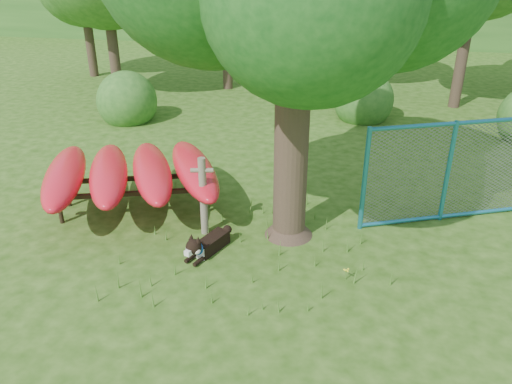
# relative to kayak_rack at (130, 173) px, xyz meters

# --- Properties ---
(ground) EXTENTS (80.00, 80.00, 0.00)m
(ground) POSITION_rel_kayak_rack_xyz_m (2.42, -1.97, -0.81)
(ground) COLOR #23480E
(ground) RESTS_ON ground
(wooden_post) EXTENTS (0.40, 0.16, 1.47)m
(wooden_post) POSITION_rel_kayak_rack_xyz_m (1.63, -0.60, -0.03)
(wooden_post) COLOR #6E6753
(wooden_post) RESTS_ON ground
(kayak_rack) EXTENTS (4.27, 3.83, 1.06)m
(kayak_rack) POSITION_rel_kayak_rack_xyz_m (0.00, 0.00, 0.00)
(kayak_rack) COLOR black
(kayak_rack) RESTS_ON ground
(husky_dog) EXTENTS (0.61, 1.06, 0.51)m
(husky_dog) POSITION_rel_kayak_rack_xyz_m (1.85, -1.28, -0.63)
(husky_dog) COLOR black
(husky_dog) RESTS_ON ground
(fence_section) EXTENTS (3.12, 1.41, 3.28)m
(fence_section) POSITION_rel_kayak_rack_xyz_m (5.91, 0.77, 0.18)
(fence_section) COLOR teal
(fence_section) RESTS_ON ground
(wildflower_clump) EXTENTS (0.09, 0.08, 0.20)m
(wildflower_clump) POSITION_rel_kayak_rack_xyz_m (4.21, -1.58, -0.65)
(wildflower_clump) COLOR #4B7C28
(wildflower_clump) RESTS_ON ground
(shrub_left) EXTENTS (1.80, 1.80, 1.80)m
(shrub_left) POSITION_rel_kayak_rack_xyz_m (-2.58, 5.53, -0.81)
(shrub_left) COLOR #2A601F
(shrub_left) RESTS_ON ground
(shrub_mid) EXTENTS (1.80, 1.80, 1.80)m
(shrub_mid) POSITION_rel_kayak_rack_xyz_m (4.42, 7.03, -0.81)
(shrub_mid) COLOR #2A601F
(shrub_mid) RESTS_ON ground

